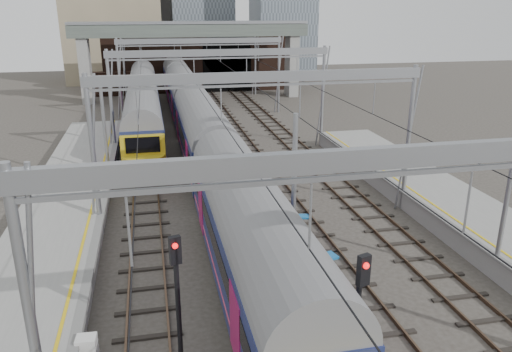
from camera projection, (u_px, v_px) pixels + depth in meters
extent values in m
plane|color=#38332D|center=(306.00, 302.00, 19.27)|extent=(160.00, 160.00, 0.00)
cube|color=gray|center=(36.00, 285.00, 19.39)|extent=(4.20, 55.00, 1.10)
cube|color=slate|center=(90.00, 268.00, 19.64)|extent=(0.35, 55.00, 0.12)
cube|color=gold|center=(76.00, 268.00, 19.52)|extent=(0.12, 55.00, 0.01)
cube|color=#4C3828|center=(134.00, 184.00, 31.81)|extent=(0.08, 80.00, 0.16)
cube|color=#4C3828|center=(157.00, 183.00, 32.09)|extent=(0.08, 80.00, 0.16)
cube|color=black|center=(146.00, 185.00, 31.97)|extent=(2.40, 80.00, 0.14)
cube|color=#4C3828|center=(197.00, 180.00, 32.60)|extent=(0.08, 80.00, 0.16)
cube|color=#4C3828|center=(219.00, 179.00, 32.88)|extent=(0.08, 80.00, 0.16)
cube|color=black|center=(208.00, 180.00, 32.77)|extent=(2.40, 80.00, 0.14)
cube|color=#4C3828|center=(257.00, 176.00, 33.39)|extent=(0.08, 80.00, 0.16)
cube|color=#4C3828|center=(277.00, 175.00, 33.68)|extent=(0.08, 80.00, 0.16)
cube|color=black|center=(267.00, 176.00, 33.56)|extent=(2.40, 80.00, 0.14)
cube|color=#4C3828|center=(314.00, 172.00, 34.18)|extent=(0.08, 80.00, 0.16)
cube|color=#4C3828|center=(333.00, 171.00, 34.47)|extent=(0.08, 80.00, 0.16)
cube|color=black|center=(324.00, 172.00, 34.35)|extent=(2.40, 80.00, 0.14)
cylinder|color=gray|center=(33.00, 338.00, 10.81)|extent=(0.24, 0.24, 8.00)
cube|color=gray|center=(397.00, 157.00, 11.28)|extent=(16.80, 0.28, 0.50)
cylinder|color=gray|center=(94.00, 158.00, 23.77)|extent=(0.24, 0.24, 8.00)
cylinder|color=gray|center=(408.00, 140.00, 27.02)|extent=(0.24, 0.24, 8.00)
cube|color=gray|center=(261.00, 77.00, 24.24)|extent=(16.80, 0.28, 0.50)
cylinder|color=gray|center=(111.00, 105.00, 36.74)|extent=(0.24, 0.24, 8.00)
cylinder|color=gray|center=(323.00, 97.00, 39.99)|extent=(0.24, 0.24, 8.00)
cube|color=gray|center=(220.00, 53.00, 37.21)|extent=(16.80, 0.28, 0.50)
cylinder|color=gray|center=(120.00, 79.00, 49.71)|extent=(0.24, 0.24, 8.00)
cylinder|color=gray|center=(279.00, 75.00, 52.96)|extent=(0.24, 0.24, 8.00)
cube|color=gray|center=(200.00, 41.00, 50.18)|extent=(16.80, 0.28, 0.50)
cylinder|color=gray|center=(124.00, 66.00, 60.82)|extent=(0.24, 0.24, 8.00)
cylinder|color=gray|center=(255.00, 63.00, 64.07)|extent=(0.24, 0.24, 8.00)
cube|color=gray|center=(190.00, 35.00, 61.29)|extent=(16.80, 0.28, 0.50)
cube|color=black|center=(139.00, 100.00, 30.21)|extent=(0.03, 80.00, 0.03)
cube|color=black|center=(205.00, 97.00, 31.00)|extent=(0.03, 80.00, 0.03)
cube|color=black|center=(268.00, 95.00, 31.80)|extent=(0.03, 80.00, 0.03)
cube|color=black|center=(327.00, 93.00, 32.59)|extent=(0.03, 80.00, 0.03)
cube|color=#321E16|center=(204.00, 57.00, 66.39)|extent=(26.00, 2.00, 9.00)
cube|color=black|center=(227.00, 72.00, 66.65)|extent=(6.50, 0.10, 5.20)
cylinder|color=black|center=(227.00, 52.00, 65.81)|extent=(6.50, 0.10, 6.50)
cube|color=#321E16|center=(112.00, 84.00, 64.05)|extent=(6.00, 1.50, 3.00)
cube|color=gray|center=(85.00, 68.00, 58.08)|extent=(1.20, 2.50, 8.20)
cube|color=gray|center=(292.00, 63.00, 63.04)|extent=(1.20, 2.50, 8.20)
cube|color=#576259|center=(191.00, 30.00, 59.25)|extent=(28.00, 3.00, 1.40)
cube|color=gray|center=(191.00, 23.00, 58.96)|extent=(28.00, 3.00, 0.30)
cube|color=tan|center=(112.00, 6.00, 74.89)|extent=(14.00, 12.00, 22.00)
cube|color=gray|center=(163.00, 18.00, 90.08)|extent=(18.00, 14.00, 18.00)
cube|color=black|center=(193.00, 136.00, 42.65)|extent=(2.25, 66.67, 0.70)
cube|color=#131D43|center=(192.00, 114.00, 42.03)|extent=(2.86, 66.67, 2.56)
cylinder|color=slate|center=(191.00, 99.00, 41.62)|extent=(2.81, 66.17, 2.81)
cube|color=black|center=(192.00, 109.00, 41.90)|extent=(2.88, 65.47, 0.77)
cube|color=#D14163|center=(192.00, 122.00, 42.26)|extent=(2.88, 65.67, 0.12)
cube|color=black|center=(145.00, 125.00, 46.79)|extent=(2.19, 32.24, 0.70)
cube|color=#131D43|center=(143.00, 105.00, 46.18)|extent=(2.79, 32.24, 2.49)
cylinder|color=slate|center=(142.00, 91.00, 45.78)|extent=(2.73, 31.74, 2.73)
cube|color=black|center=(143.00, 101.00, 46.05)|extent=(2.81, 31.04, 0.75)
cube|color=#D14163|center=(144.00, 112.00, 46.41)|extent=(2.81, 31.24, 0.12)
cube|color=gold|center=(143.00, 154.00, 31.14)|extent=(2.73, 0.60, 2.29)
cube|color=black|center=(143.00, 145.00, 30.79)|extent=(2.09, 0.08, 1.00)
cylinder|color=black|center=(178.00, 307.00, 14.94)|extent=(0.15, 0.15, 4.56)
cube|color=black|center=(175.00, 250.00, 14.14)|extent=(0.37, 0.25, 0.86)
sphere|color=red|center=(175.00, 246.00, 13.96)|extent=(0.17, 0.17, 0.17)
cylinder|color=black|center=(356.00, 332.00, 13.71)|extent=(0.15, 0.15, 4.65)
cube|color=black|center=(364.00, 270.00, 12.89)|extent=(0.38, 0.28, 0.87)
sphere|color=red|center=(366.00, 266.00, 12.72)|extent=(0.17, 0.17, 0.17)
cube|color=#1769B1|center=(326.00, 257.00, 22.65)|extent=(1.10, 0.89, 0.11)
cube|color=#1769B1|center=(302.00, 217.00, 27.04)|extent=(0.86, 0.69, 0.09)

